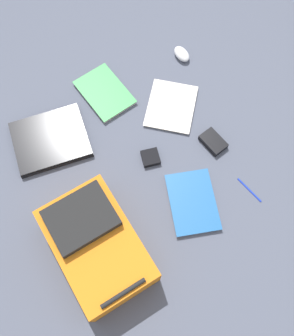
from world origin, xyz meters
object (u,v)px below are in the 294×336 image
(backpack, at_px, (96,245))
(pen_black, at_px, (250,190))
(book_comic, at_px, (171,106))
(earbud_pouch, at_px, (151,158))
(book_blue, at_px, (192,202))
(laptop, at_px, (50,140))
(power_brick, at_px, (213,142))
(computer_mouse, at_px, (182,54))
(book_manual, at_px, (105,93))

(backpack, distance_m, pen_black, 0.69)
(book_comic, relative_size, earbud_pouch, 4.45)
(book_blue, relative_size, book_comic, 0.94)
(pen_black, height_order, earbud_pouch, earbud_pouch)
(book_comic, bearing_deg, backpack, 38.30)
(laptop, xyz_separation_m, book_comic, (-0.57, 0.09, -0.01))
(laptop, relative_size, power_brick, 3.08)
(pen_black, relative_size, earbud_pouch, 1.81)
(backpack, relative_size, pen_black, 3.44)
(book_comic, distance_m, pen_black, 0.53)
(computer_mouse, xyz_separation_m, power_brick, (0.11, 0.49, -0.01))
(computer_mouse, height_order, power_brick, computer_mouse)
(book_manual, distance_m, pen_black, 0.81)
(book_comic, xyz_separation_m, power_brick, (-0.08, 0.25, 0.01))
(laptop, distance_m, book_comic, 0.58)
(laptop, bearing_deg, power_brick, 152.30)
(book_blue, bearing_deg, pen_black, 166.17)
(backpack, bearing_deg, book_comic, -141.70)
(power_brick, bearing_deg, book_comic, -72.57)
(backpack, bearing_deg, computer_mouse, -137.82)
(laptop, relative_size, earbud_pouch, 4.75)
(earbud_pouch, bearing_deg, book_comic, -137.13)
(pen_black, bearing_deg, book_manual, -63.98)
(book_blue, relative_size, pen_black, 2.31)
(earbud_pouch, bearing_deg, laptop, -37.79)
(book_comic, distance_m, power_brick, 0.26)
(laptop, height_order, power_brick, laptop)
(book_manual, xyz_separation_m, power_brick, (-0.33, 0.46, 0.00))
(power_brick, distance_m, earbud_pouch, 0.29)
(backpack, bearing_deg, earbud_pouch, -144.55)
(computer_mouse, relative_size, power_brick, 0.86)
(laptop, relative_size, book_blue, 1.14)
(backpack, xyz_separation_m, laptop, (-0.01, -0.54, -0.07))
(book_comic, bearing_deg, earbud_pouch, 42.87)
(backpack, bearing_deg, pen_black, 174.79)
(book_manual, distance_m, earbud_pouch, 0.40)
(power_brick, relative_size, pen_black, 0.85)
(laptop, relative_size, book_comic, 1.07)
(book_manual, bearing_deg, backpack, 63.77)
(laptop, bearing_deg, book_manual, -159.60)
(book_comic, bearing_deg, laptop, -8.89)
(laptop, bearing_deg, book_comic, 171.11)
(laptop, height_order, book_comic, laptop)
(book_manual, relative_size, power_brick, 2.57)
(book_comic, distance_m, computer_mouse, 0.30)
(pen_black, bearing_deg, earbud_pouch, -46.03)
(power_brick, bearing_deg, earbud_pouch, -11.72)
(book_manual, bearing_deg, power_brick, 125.41)
(backpack, xyz_separation_m, book_manual, (-0.33, -0.66, -0.08))
(power_brick, bearing_deg, backpack, 17.22)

